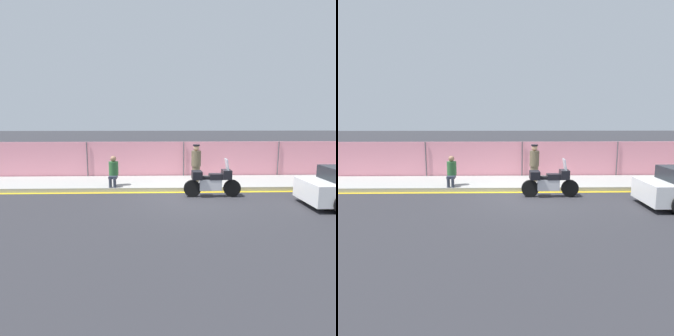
% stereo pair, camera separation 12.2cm
% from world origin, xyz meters
% --- Properties ---
extents(ground_plane, '(120.00, 120.00, 0.00)m').
position_xyz_m(ground_plane, '(0.00, 0.00, 0.00)').
color(ground_plane, '#2D2D33').
extents(sidewalk, '(34.18, 2.57, 0.17)m').
position_xyz_m(sidewalk, '(0.00, 2.18, 0.09)').
color(sidewalk, '#9E9E99').
rests_on(sidewalk, ground_plane).
extents(curb_paint_stripe, '(34.18, 0.18, 0.01)m').
position_xyz_m(curb_paint_stripe, '(0.00, 0.81, 0.00)').
color(curb_paint_stripe, gold).
rests_on(curb_paint_stripe, ground_plane).
extents(storefront_fence, '(32.47, 0.17, 1.80)m').
position_xyz_m(storefront_fence, '(-0.00, 3.56, 0.90)').
color(storefront_fence, pink).
rests_on(storefront_fence, ground_plane).
extents(motorcycle, '(2.14, 0.51, 1.44)m').
position_xyz_m(motorcycle, '(0.78, 0.12, 0.58)').
color(motorcycle, black).
rests_on(motorcycle, ground_plane).
extents(officer_standing, '(0.42, 0.42, 1.62)m').
position_xyz_m(officer_standing, '(0.44, 2.16, 0.99)').
color(officer_standing, brown).
rests_on(officer_standing, sidewalk).
extents(person_seated_on_curb, '(0.39, 0.64, 1.23)m').
position_xyz_m(person_seated_on_curb, '(-3.05, 1.34, 0.85)').
color(person_seated_on_curb, '#2D3342').
rests_on(person_seated_on_curb, sidewalk).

